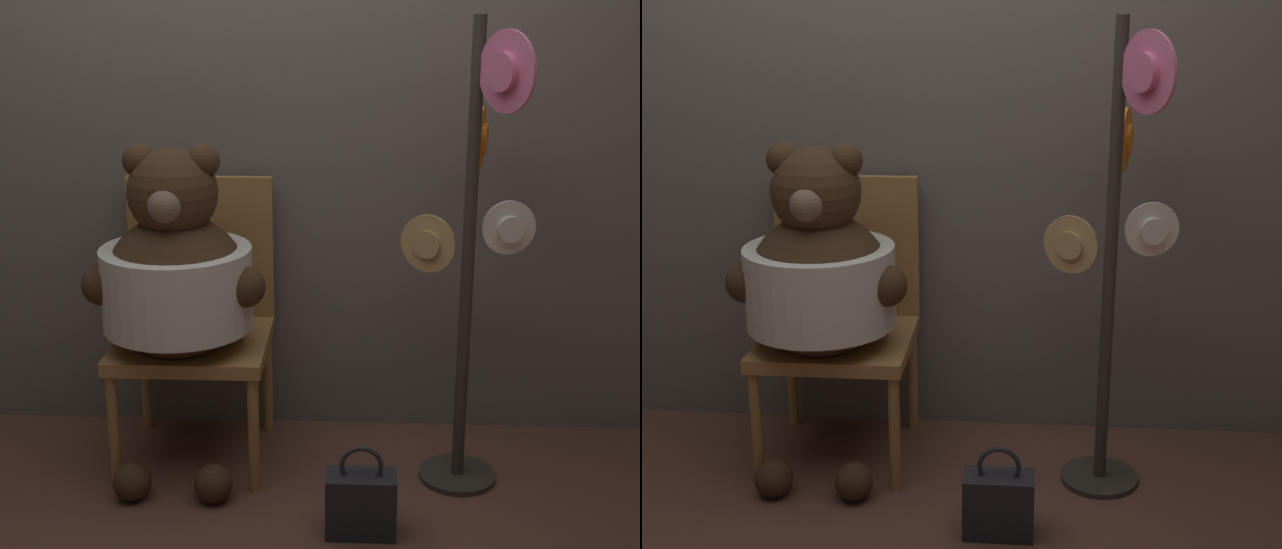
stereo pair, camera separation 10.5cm
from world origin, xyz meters
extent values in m
plane|color=brown|center=(0.00, 0.00, 0.00)|extent=(14.00, 14.00, 0.00)
cube|color=#66605B|center=(0.00, 0.69, 1.24)|extent=(8.00, 0.10, 2.48)
cylinder|color=#9E703D|center=(-0.48, 0.09, 0.22)|extent=(0.04, 0.04, 0.44)
cylinder|color=#9E703D|center=(0.02, 0.09, 0.22)|extent=(0.04, 0.04, 0.44)
cylinder|color=#9E703D|center=(-0.48, 0.57, 0.22)|extent=(0.04, 0.04, 0.44)
cylinder|color=#9E703D|center=(0.02, 0.57, 0.22)|extent=(0.04, 0.04, 0.44)
cube|color=#9E703D|center=(-0.23, 0.33, 0.46)|extent=(0.56, 0.54, 0.05)
cube|color=#9E703D|center=(-0.23, 0.58, 0.76)|extent=(0.56, 0.04, 0.55)
sphere|color=#3D2819|center=(-0.26, 0.25, 0.71)|extent=(0.52, 0.52, 0.52)
cylinder|color=silver|center=(-0.26, 0.25, 0.71)|extent=(0.53, 0.53, 0.29)
sphere|color=#3D2819|center=(-0.26, 0.25, 1.05)|extent=(0.31, 0.31, 0.31)
sphere|color=#3D2819|center=(-0.37, 0.25, 1.16)|extent=(0.11, 0.11, 0.11)
sphere|color=#3D2819|center=(-0.15, 0.25, 1.16)|extent=(0.11, 0.11, 0.11)
sphere|color=brown|center=(-0.26, 0.12, 1.03)|extent=(0.11, 0.11, 0.11)
sphere|color=#3D2819|center=(-0.50, 0.19, 0.74)|extent=(0.15, 0.15, 0.15)
sphere|color=#3D2819|center=(-0.01, 0.19, 0.74)|extent=(0.15, 0.15, 0.15)
sphere|color=#3D2819|center=(-0.40, 0.02, 0.07)|extent=(0.14, 0.14, 0.14)
sphere|color=#3D2819|center=(-0.11, 0.02, 0.07)|extent=(0.14, 0.14, 0.14)
cylinder|color=#332D28|center=(0.75, 0.22, 0.01)|extent=(0.28, 0.28, 0.02)
cylinder|color=#332D28|center=(0.75, 0.22, 0.82)|extent=(0.04, 0.04, 1.64)
cylinder|color=orange|center=(0.80, 0.41, 1.22)|extent=(0.07, 0.22, 0.22)
cylinder|color=orange|center=(0.80, 0.41, 1.22)|extent=(0.07, 0.11, 0.11)
cylinder|color=tan|center=(0.62, 0.29, 0.87)|extent=(0.19, 0.11, 0.20)
cylinder|color=tan|center=(0.62, 0.29, 0.87)|extent=(0.11, 0.08, 0.10)
cylinder|color=silver|center=(0.89, 0.24, 0.94)|extent=(0.19, 0.04, 0.19)
cylinder|color=silver|center=(0.89, 0.24, 0.94)|extent=(0.10, 0.08, 0.09)
cylinder|color=#D16693|center=(0.83, 0.10, 1.47)|extent=(0.15, 0.22, 0.25)
cylinder|color=#D16693|center=(0.83, 0.10, 1.47)|extent=(0.12, 0.14, 0.12)
cube|color=#232328|center=(0.40, -0.15, 0.11)|extent=(0.23, 0.12, 0.21)
torus|color=#232328|center=(0.40, -0.15, 0.25)|extent=(0.14, 0.02, 0.14)
camera|label=1|loc=(0.38, -2.70, 1.69)|focal=50.00mm
camera|label=2|loc=(0.49, -2.70, 1.69)|focal=50.00mm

